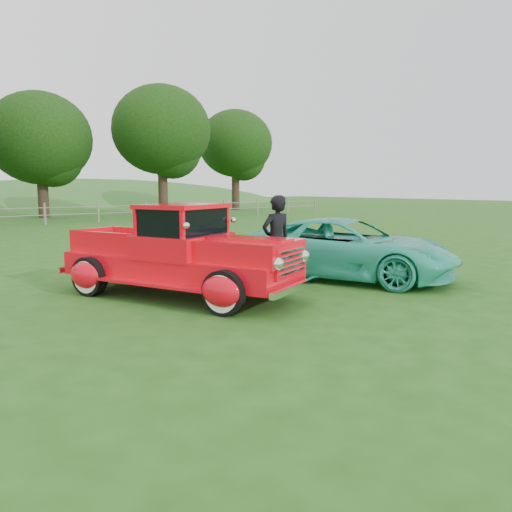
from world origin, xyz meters
TOP-DOWN VIEW (x-y plane):
  - ground at (0.00, 0.00)m, footprint 140.00×140.00m
  - tree_near_east at (5.00, 29.00)m, footprint 6.80×6.80m
  - tree_mid_east at (13.00, 27.00)m, footprint 7.20×7.20m
  - tree_far_east at (22.00, 30.00)m, footprint 6.60×6.60m
  - red_pickup at (-0.39, 1.87)m, footprint 3.51×5.28m
  - teal_sedan at (3.55, 1.13)m, footprint 3.95×5.46m
  - man at (1.75, 1.54)m, footprint 0.74×0.52m

SIDE VIEW (x-z plane):
  - ground at x=0.00m, z-range 0.00..0.00m
  - teal_sedan at x=3.55m, z-range 0.00..1.38m
  - red_pickup at x=-0.39m, z-range -0.09..1.69m
  - man at x=1.75m, z-range 0.00..1.93m
  - tree_near_east at x=5.00m, z-range 1.08..9.41m
  - tree_far_east at x=22.00m, z-range 1.43..10.29m
  - tree_mid_east at x=13.00m, z-range 1.45..10.89m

